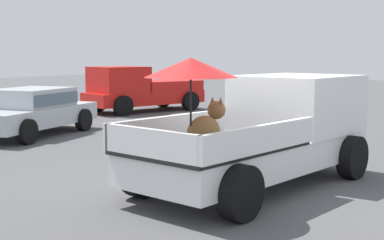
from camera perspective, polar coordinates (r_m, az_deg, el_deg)
The scene contains 4 objects.
ground_plane at distance 9.76m, azimuth 6.41°, elevation -6.87°, with size 80.00×80.00×0.00m, color #4C4C4F.
pickup_truck_main at distance 9.89m, azimuth 7.81°, elevation -0.95°, with size 5.23×2.72×2.25m.
pickup_truck_red at distance 22.19m, azimuth -5.37°, elevation 3.14°, with size 5.11×3.19×1.80m.
parked_sedan_near at distance 16.28m, azimuth -16.18°, elevation 1.07°, with size 4.60×2.75×1.33m.
Camera 1 is at (-8.37, -4.45, 2.31)m, focal length 51.83 mm.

